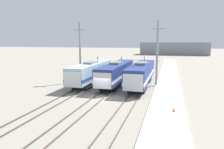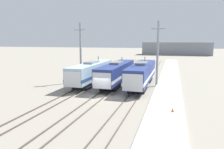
{
  "view_description": "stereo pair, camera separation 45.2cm",
  "coord_description": "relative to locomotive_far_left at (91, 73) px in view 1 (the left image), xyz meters",
  "views": [
    {
      "loc": [
        9.18,
        -28.53,
        7.75
      ],
      "look_at": [
        0.44,
        4.21,
        2.46
      ],
      "focal_mm": 35.0,
      "sensor_mm": 36.0,
      "label": 1
    },
    {
      "loc": [
        9.62,
        -28.41,
        7.75
      ],
      "look_at": [
        0.44,
        4.21,
        2.46
      ],
      "focal_mm": 35.0,
      "sensor_mm": 36.0,
      "label": 2
    }
  ],
  "objects": [
    {
      "name": "rail_pair_far_right",
      "position": [
        8.96,
        -7.74,
        -2.01
      ],
      "size": [
        1.51,
        120.0,
        0.15
      ],
      "color": "#4C4238",
      "rests_on": "ground_plane"
    },
    {
      "name": "rail_pair_far_left",
      "position": [
        0.0,
        -7.74,
        -2.01
      ],
      "size": [
        1.51,
        120.0,
        0.15
      ],
      "color": "#4C4238",
      "rests_on": "ground_plane"
    },
    {
      "name": "rail_pair_center",
      "position": [
        4.48,
        -7.74,
        -2.01
      ],
      "size": [
        1.51,
        120.0,
        0.15
      ],
      "color": "#4C4238",
      "rests_on": "ground_plane"
    },
    {
      "name": "catenary_tower_right",
      "position": [
        11.52,
        1.39,
        3.56
      ],
      "size": [
        2.35,
        0.38,
        10.98
      ],
      "color": "gray",
      "rests_on": "ground_plane"
    },
    {
      "name": "locomotive_center",
      "position": [
        4.48,
        0.94,
        -0.01
      ],
      "size": [
        3.02,
        17.46,
        4.62
      ],
      "color": "black",
      "rests_on": "ground_plane"
    },
    {
      "name": "platform",
      "position": [
        13.48,
        -7.74,
        -1.96
      ],
      "size": [
        4.0,
        120.0,
        0.25
      ],
      "color": "beige",
      "rests_on": "ground_plane"
    },
    {
      "name": "traffic_cone",
      "position": [
        14.27,
        -12.97,
        -1.6
      ],
      "size": [
        0.32,
        0.32,
        0.47
      ],
      "color": "orange",
      "rests_on": "platform"
    },
    {
      "name": "ground_plane",
      "position": [
        4.48,
        -7.74,
        -2.09
      ],
      "size": [
        400.0,
        400.0,
        0.0
      ],
      "primitive_type": "plane",
      "color": "gray"
    },
    {
      "name": "catenary_tower_left",
      "position": [
        -2.53,
        1.39,
        3.56
      ],
      "size": [
        2.35,
        0.38,
        10.98
      ],
      "color": "gray",
      "rests_on": "ground_plane"
    },
    {
      "name": "depot_building",
      "position": [
        15.46,
        88.4,
        1.34
      ],
      "size": [
        35.6,
        11.48,
        6.86
      ],
      "color": "gray",
      "rests_on": "ground_plane"
    },
    {
      "name": "locomotive_far_left",
      "position": [
        0.0,
        0.0,
        0.0
      ],
      "size": [
        2.98,
        16.17,
        4.7
      ],
      "color": "#232326",
      "rests_on": "ground_plane"
    },
    {
      "name": "locomotive_far_right",
      "position": [
        8.96,
        0.65,
        0.02
      ],
      "size": [
        3.06,
        17.73,
        4.76
      ],
      "color": "black",
      "rests_on": "ground_plane"
    }
  ]
}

